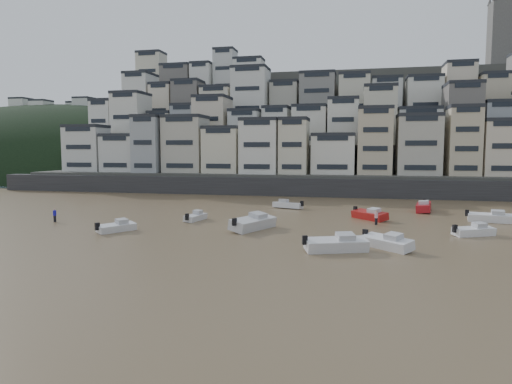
% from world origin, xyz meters
% --- Properties ---
extents(ground, '(400.00, 400.00, 0.00)m').
position_xyz_m(ground, '(0.00, 0.00, 0.00)').
color(ground, brown).
rests_on(ground, ground).
extents(sea_strip, '(340.00, 340.00, 0.00)m').
position_xyz_m(sea_strip, '(-110.00, 145.00, 0.01)').
color(sea_strip, '#4B5C6C').
rests_on(sea_strip, ground).
extents(harbor_wall, '(140.00, 3.00, 3.50)m').
position_xyz_m(harbor_wall, '(10.00, 65.00, 1.75)').
color(harbor_wall, '#38383A').
rests_on(harbor_wall, ground).
extents(hillside, '(141.04, 66.00, 50.00)m').
position_xyz_m(hillside, '(14.73, 104.84, 13.01)').
color(hillside, '#4C4C47').
rests_on(hillside, ground).
extents(headland, '(216.00, 135.00, 53.33)m').
position_xyz_m(headland, '(-95.00, 135.00, 0.02)').
color(headland, black).
rests_on(headland, ground).
extents(boat_a, '(6.43, 4.00, 1.67)m').
position_xyz_m(boat_a, '(14.63, 17.37, 0.83)').
color(boat_a, silver).
rests_on(boat_a, ground).
extents(boat_b, '(5.26, 5.12, 1.51)m').
position_xyz_m(boat_b, '(19.11, 19.54, 0.75)').
color(boat_b, silver).
rests_on(boat_b, ground).
extents(boat_c, '(5.02, 7.44, 1.94)m').
position_xyz_m(boat_c, '(4.86, 26.65, 0.97)').
color(boat_c, silver).
rests_on(boat_c, ground).
extents(boat_d, '(5.15, 3.65, 1.35)m').
position_xyz_m(boat_d, '(28.52, 28.15, 0.67)').
color(boat_d, white).
rests_on(boat_d, ground).
extents(boat_e, '(5.23, 5.45, 1.55)m').
position_xyz_m(boat_e, '(18.01, 37.22, 0.78)').
color(boat_e, '#A11513').
rests_on(boat_e, ground).
extents(boat_f, '(2.18, 4.65, 1.22)m').
position_xyz_m(boat_f, '(-3.85, 31.53, 0.61)').
color(boat_f, silver).
rests_on(boat_f, ground).
extents(boat_g, '(6.01, 2.83, 1.57)m').
position_xyz_m(boat_g, '(32.85, 38.38, 0.79)').
color(boat_g, white).
rests_on(boat_g, ground).
extents(boat_h, '(5.36, 3.18, 1.39)m').
position_xyz_m(boat_h, '(5.91, 46.17, 0.70)').
color(boat_h, silver).
rests_on(boat_h, ground).
extents(boat_i, '(3.25, 6.88, 1.80)m').
position_xyz_m(boat_i, '(26.03, 47.13, 0.90)').
color(boat_i, '#AD151C').
rests_on(boat_i, ground).
extents(boat_j, '(3.84, 4.82, 1.29)m').
position_xyz_m(boat_j, '(-9.69, 22.10, 0.65)').
color(boat_j, silver).
rests_on(boat_j, ground).
extents(person_blue, '(0.44, 0.44, 1.74)m').
position_xyz_m(person_blue, '(-20.75, 26.55, 0.87)').
color(person_blue, '#1B17AD').
rests_on(person_blue, ground).
extents(person_pink, '(0.44, 0.44, 1.74)m').
position_xyz_m(person_pink, '(18.70, 33.17, 0.87)').
color(person_pink, pink).
rests_on(person_pink, ground).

